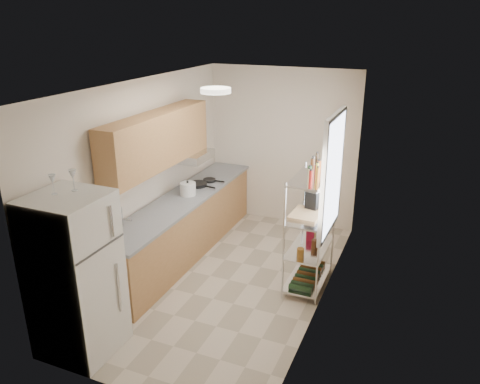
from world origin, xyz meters
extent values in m
cube|color=#C2B19D|center=(0.00, 0.00, -0.01)|extent=(2.50, 4.40, 0.01)
cube|color=white|center=(0.00, 0.00, 2.60)|extent=(2.50, 4.40, 0.01)
cube|color=beige|center=(0.00, 2.21, 1.30)|extent=(2.50, 0.01, 2.60)
cube|color=beige|center=(0.00, -2.21, 1.30)|extent=(2.50, 0.01, 2.60)
cube|color=beige|center=(-1.25, 0.00, 1.30)|extent=(0.01, 4.40, 2.60)
cube|color=beige|center=(1.25, 0.00, 1.30)|extent=(0.01, 4.40, 2.60)
cube|color=#AF7D4A|center=(-0.92, 0.44, 0.43)|extent=(0.60, 3.48, 0.86)
cube|color=gray|center=(-0.90, 0.44, 0.88)|extent=(0.63, 3.51, 0.04)
cube|color=#B7BABC|center=(-0.94, -0.70, 0.88)|extent=(0.52, 0.44, 0.04)
cube|color=#B7BABC|center=(-0.64, 1.80, 0.46)|extent=(0.01, 0.55, 0.72)
cube|color=#AF7D4A|center=(-1.05, 0.10, 1.81)|extent=(0.33, 2.20, 0.72)
cube|color=#B7BABC|center=(-1.00, 0.90, 1.39)|extent=(0.50, 0.60, 0.12)
cube|color=white|center=(1.23, 0.35, 1.55)|extent=(0.06, 1.00, 1.46)
cube|color=silver|center=(1.00, 0.30, 0.10)|extent=(0.45, 0.90, 0.02)
cube|color=silver|center=(1.00, 0.30, 0.55)|extent=(0.45, 0.90, 0.02)
cube|color=silver|center=(1.00, 0.30, 1.00)|extent=(0.45, 0.90, 0.02)
cube|color=silver|center=(1.00, 0.30, 1.50)|extent=(0.45, 0.90, 0.02)
cylinder|color=silver|center=(0.79, -0.14, 0.78)|extent=(0.02, 0.02, 1.55)
cylinder|color=silver|center=(0.79, 0.74, 0.78)|extent=(0.02, 0.02, 1.55)
cylinder|color=silver|center=(1.22, -0.14, 0.78)|extent=(0.02, 0.02, 1.55)
cylinder|color=silver|center=(1.22, 0.74, 0.78)|extent=(0.02, 0.02, 1.55)
cylinder|color=white|center=(0.00, -0.30, 2.57)|extent=(0.34, 0.34, 0.05)
cube|color=silver|center=(-0.87, -1.84, 0.87)|extent=(0.72, 0.72, 1.74)
cylinder|color=white|center=(-0.89, 0.56, 0.99)|extent=(0.23, 0.23, 0.19)
cylinder|color=black|center=(-0.94, 0.96, 0.92)|extent=(0.32, 0.32, 0.05)
cylinder|color=black|center=(-0.87, 1.21, 0.92)|extent=(0.20, 0.20, 0.04)
cube|color=tan|center=(0.95, 0.26, 1.03)|extent=(0.37, 0.47, 0.03)
cube|color=black|center=(0.99, 0.49, 1.15)|extent=(0.20, 0.27, 0.28)
cube|color=maroon|center=(0.96, 0.52, 0.64)|extent=(0.11, 0.14, 0.15)
camera|label=1|loc=(2.26, -4.99, 3.34)|focal=35.00mm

